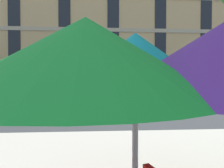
# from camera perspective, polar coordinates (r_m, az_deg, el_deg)

# --- Properties ---
(ground_plane) EXTENTS (120.00, 120.00, 0.00)m
(ground_plane) POSITION_cam_1_polar(r_m,az_deg,el_deg) (11.20, -7.88, -7.61)
(ground_plane) COLOR #2D3033
(sidewalk_far) EXTENTS (56.00, 3.60, 0.12)m
(sidewalk_far) POSITION_cam_1_polar(r_m,az_deg,el_deg) (17.94, -6.44, -4.00)
(sidewalk_far) COLOR #B2ADA3
(sidewalk_far) RESTS_ON ground
(apartment_building) EXTENTS (45.71, 12.08, 12.80)m
(apartment_building) POSITION_cam_1_polar(r_m,az_deg,el_deg) (26.45, -5.73, 11.55)
(apartment_building) COLOR tan
(apartment_building) RESTS_ON ground
(sedan_black) EXTENTS (4.40, 1.98, 1.78)m
(sedan_black) POSITION_cam_1_polar(r_m,az_deg,el_deg) (15.12, -16.62, -1.69)
(sedan_black) COLOR black
(sedan_black) RESTS_ON ground
(sedan_silver) EXTENTS (4.40, 1.98, 1.78)m
(sedan_silver) POSITION_cam_1_polar(r_m,az_deg,el_deg) (15.21, 9.84, -1.63)
(sedan_silver) COLOR #A8AAB2
(sedan_silver) RESTS_ON ground
(street_tree_middle) EXTENTS (2.24, 2.30, 3.84)m
(street_tree_middle) POSITION_cam_1_polar(r_m,az_deg,el_deg) (18.20, 3.42, 4.23)
(street_tree_middle) COLOR #4C3823
(street_tree_middle) RESTS_ON ground
(patio_umbrella) EXTENTS (3.33, 3.09, 2.21)m
(patio_umbrella) POSITION_cam_1_polar(r_m,az_deg,el_deg) (2.08, 6.36, 5.16)
(patio_umbrella) COLOR silver
(patio_umbrella) RESTS_ON ground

